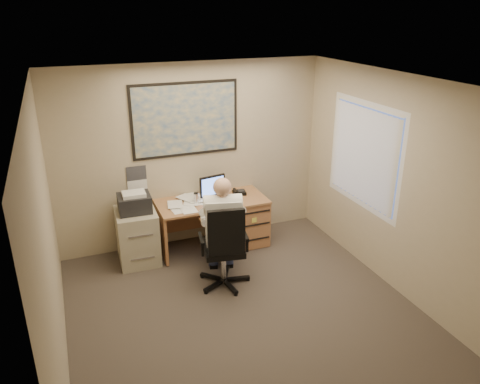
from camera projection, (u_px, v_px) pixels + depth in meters
name	position (u px, v px, depth m)	size (l,w,h in m)	color
room_shell	(250.00, 215.00, 4.94)	(4.00, 4.50, 2.70)	#3E3630
desk	(233.00, 216.00, 7.09)	(1.60, 0.97, 1.07)	#AB7649
world_map	(185.00, 120.00, 6.63)	(1.56, 0.03, 1.06)	#1E4C93
wall_calendar	(137.00, 180.00, 6.69)	(0.28, 0.01, 0.42)	white
window_blinds	(364.00, 155.00, 6.22)	(0.06, 1.40, 1.30)	#ECE5CC
filing_cabinet	(137.00, 231.00, 6.57)	(0.57, 0.67, 1.05)	#B0A88D
office_chair	(226.00, 262.00, 6.00)	(0.80, 0.80, 1.16)	black
person	(222.00, 232.00, 5.93)	(0.61, 0.87, 1.46)	white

